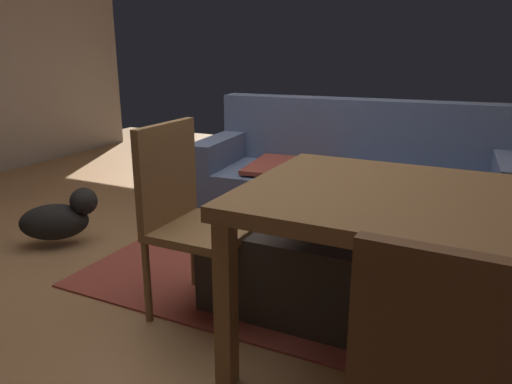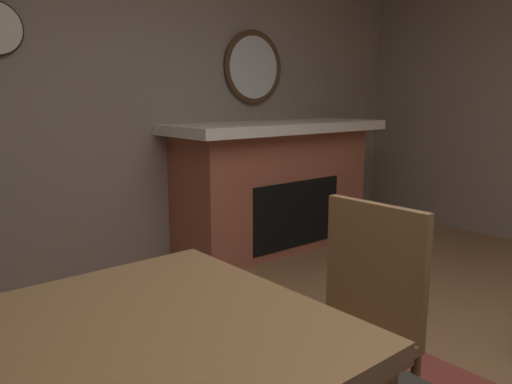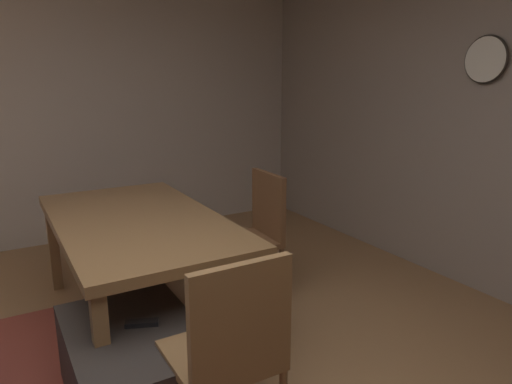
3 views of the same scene
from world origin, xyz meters
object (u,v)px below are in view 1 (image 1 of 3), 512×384
(couch, at_px, (351,185))
(small_dog, at_px, (60,218))
(dining_table, at_px, (487,222))
(tv_remote, at_px, (302,227))
(dining_chair_west, at_px, (187,209))
(ottoman_coffee_table, at_px, (302,266))

(couch, relative_size, small_dog, 4.53)
(dining_table, bearing_deg, couch, 121.41)
(tv_remote, relative_size, small_dog, 0.33)
(dining_chair_west, distance_m, small_dog, 1.29)
(couch, xyz_separation_m, small_dog, (-1.61, -1.17, -0.13))
(dining_table, height_order, small_dog, dining_table)
(dining_table, bearing_deg, dining_chair_west, -179.98)
(tv_remote, height_order, dining_chair_west, dining_chair_west)
(ottoman_coffee_table, xyz_separation_m, dining_chair_west, (-0.49, -0.27, 0.31))
(couch, distance_m, ottoman_coffee_table, 1.20)
(dining_table, bearing_deg, small_dog, 173.37)
(couch, bearing_deg, dining_chair_west, -105.37)
(tv_remote, bearing_deg, ottoman_coffee_table, 125.61)
(dining_chair_west, bearing_deg, dining_table, 0.02)
(ottoman_coffee_table, relative_size, small_dog, 1.82)
(couch, xyz_separation_m, dining_table, (0.89, -1.46, 0.35))
(dining_chair_west, relative_size, small_dog, 1.91)
(small_dog, bearing_deg, couch, 36.04)
(tv_remote, bearing_deg, dining_table, 6.13)
(tv_remote, relative_size, dining_table, 0.09)
(couch, xyz_separation_m, dining_chair_west, (-0.40, -1.46, 0.20))
(ottoman_coffee_table, height_order, small_dog, ottoman_coffee_table)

